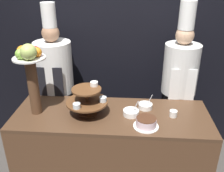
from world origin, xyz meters
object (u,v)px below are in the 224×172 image
chef_center_left (179,83)px  chef_left (56,81)px  cake_round (146,123)px  tiered_stand (87,99)px  serving_bowl_near (131,113)px  serving_bowl_far (145,106)px  fruit_pedestal (31,68)px  cup_white (173,114)px

chef_center_left → chef_left: bearing=-180.0°
cake_round → chef_left: size_ratio=0.12×
cake_round → tiered_stand: bearing=162.4°
serving_bowl_near → chef_center_left: chef_center_left is taller
cake_round → serving_bowl_far: serving_bowl_far is taller
fruit_pedestal → chef_center_left: 1.58m
fruit_pedestal → chef_left: chef_left is taller
cake_round → chef_left: 1.24m
cup_white → chef_left: (-1.27, 0.53, 0.06)m
tiered_stand → cup_white: 0.82m
fruit_pedestal → cake_round: 1.13m
chef_left → chef_center_left: bearing=0.0°
tiered_stand → serving_bowl_far: (0.56, 0.15, -0.13)m
chef_left → cup_white: bearing=-22.5°
tiered_stand → chef_left: (-0.46, 0.54, -0.07)m
serving_bowl_near → serving_bowl_far: size_ratio=1.02×
cup_white → serving_bowl_near: serving_bowl_near is taller
chef_left → chef_center_left: 1.40m
tiered_stand → serving_bowl_far: size_ratio=2.59×
fruit_pedestal → serving_bowl_far: 1.15m
cake_round → chef_left: bearing=144.7°
serving_bowl_far → chef_center_left: 0.56m
cake_round → cup_white: bearing=35.4°
cup_white → chef_center_left: chef_center_left is taller
fruit_pedestal → cup_white: 1.37m
tiered_stand → cake_round: bearing=-17.6°
serving_bowl_near → chef_left: 1.03m
cup_white → chef_left: size_ratio=0.04×
cake_round → serving_bowl_far: bearing=88.3°
fruit_pedestal → chef_left: 0.67m
serving_bowl_far → tiered_stand: bearing=-164.8°
cake_round → serving_bowl_near: (-0.13, 0.18, -0.02)m
cup_white → serving_bowl_near: bearing=-179.5°
tiered_stand → chef_center_left: 1.09m
fruit_pedestal → chef_left: (0.03, 0.56, -0.37)m
serving_bowl_far → chef_center_left: size_ratio=0.08×
tiered_stand → serving_bowl_far: 0.59m
serving_bowl_far → chef_center_left: bearing=45.3°
chef_center_left → fruit_pedestal: bearing=-158.6°
fruit_pedestal → cake_round: fruit_pedestal is taller
fruit_pedestal → serving_bowl_near: 1.01m
cup_white → chef_center_left: 0.55m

